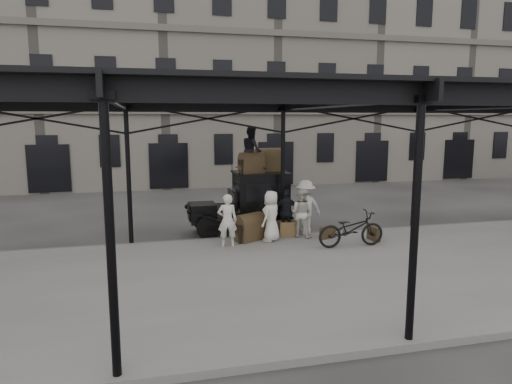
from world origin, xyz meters
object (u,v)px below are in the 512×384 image
at_px(bicycle, 351,229).
at_px(steamer_trunk_roof_near, 251,164).
at_px(steamer_trunk_platform, 249,229).
at_px(porter_left, 227,220).
at_px(porter_official, 287,213).
at_px(taxi, 252,199).

relative_size(bicycle, steamer_trunk_roof_near, 2.56).
relative_size(bicycle, steamer_trunk_platform, 2.12).
distance_m(bicycle, steamer_trunk_platform, 3.25).
height_order(porter_left, steamer_trunk_platform, porter_left).
distance_m(porter_left, bicycle, 3.81).
relative_size(porter_official, steamer_trunk_roof_near, 1.95).
distance_m(bicycle, steamer_trunk_roof_near, 4.18).
height_order(taxi, steamer_trunk_roof_near, steamer_trunk_roof_near).
distance_m(porter_left, porter_official, 2.26).
relative_size(taxi, steamer_trunk_roof_near, 4.44).
bearing_deg(porter_official, taxi, -41.67).
bearing_deg(taxi, steamer_trunk_roof_near, -108.07).
bearing_deg(bicycle, steamer_trunk_platform, 62.50).
distance_m(taxi, porter_left, 2.54).
bearing_deg(steamer_trunk_platform, taxi, 43.57).
xyz_separation_m(taxi, porter_left, (-1.28, -2.18, -0.23)).
bearing_deg(taxi, bicycle, -52.17).
height_order(porter_left, porter_official, porter_left).
bearing_deg(porter_left, bicycle, 172.27).
bearing_deg(porter_official, bicycle, 150.31).
height_order(bicycle, steamer_trunk_roof_near, steamer_trunk_roof_near).
xyz_separation_m(taxi, porter_official, (0.86, -1.43, -0.25)).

